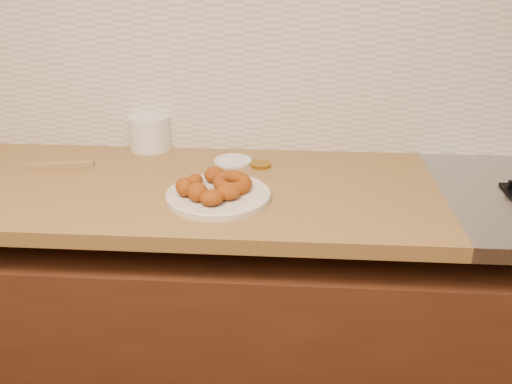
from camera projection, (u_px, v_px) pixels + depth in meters
wall_back at (263, 3)px, 1.59m from camera, size 4.00×0.02×2.70m
base_cabinet at (256, 334)px, 1.71m from camera, size 3.60×0.60×0.77m
butcher_block at (29, 185)px, 1.54m from camera, size 2.30×0.62×0.04m
backsplash at (263, 55)px, 1.64m from camera, size 3.60×0.02×0.60m
donut_plate at (218, 195)px, 1.41m from camera, size 0.27×0.27×0.02m
ring_donut at (232, 183)px, 1.42m from camera, size 0.15×0.15×0.05m
fried_dough_chunks at (206, 188)px, 1.39m from camera, size 0.18×0.22×0.05m
plastic_tub at (150, 132)px, 1.75m from camera, size 0.15×0.15×0.11m
tub_lid at (233, 161)px, 1.66m from camera, size 0.12×0.12×0.01m
brass_jar_lid at (261, 165)px, 1.62m from camera, size 0.06×0.06×0.01m
wooden_utensil at (61, 165)px, 1.61m from camera, size 0.19×0.06×0.01m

